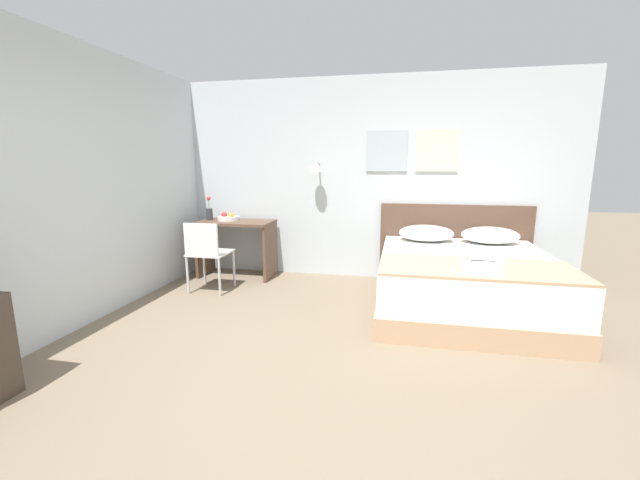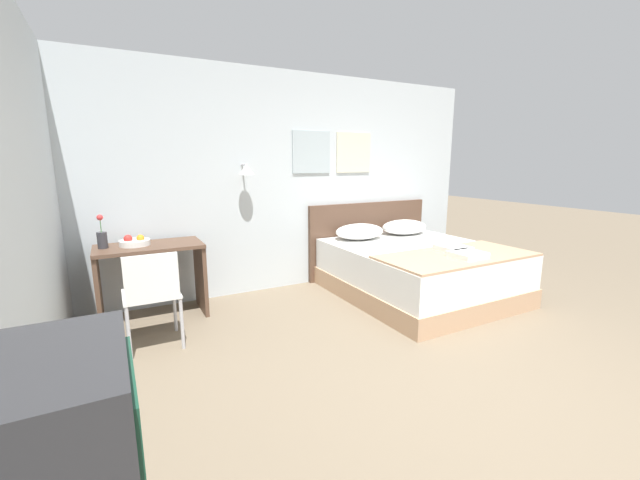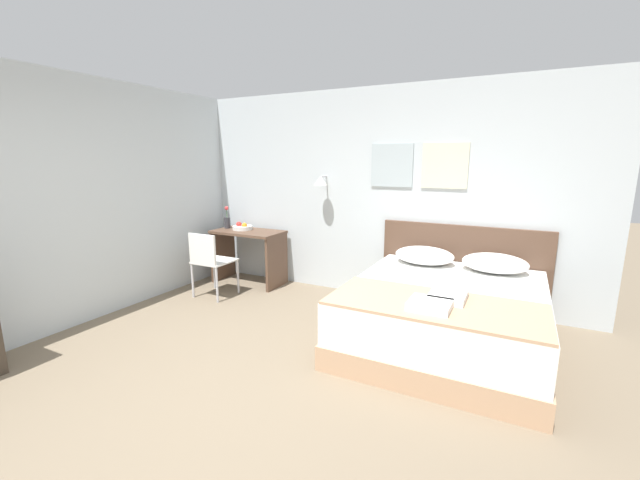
{
  "view_description": "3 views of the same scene",
  "coord_description": "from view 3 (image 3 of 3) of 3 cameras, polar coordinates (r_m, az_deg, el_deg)",
  "views": [
    {
      "loc": [
        0.56,
        -2.35,
        1.52
      ],
      "look_at": [
        -0.32,
        1.9,
        0.69
      ],
      "focal_mm": 22.0,
      "sensor_mm": 36.0,
      "label": 1
    },
    {
      "loc": [
        -1.93,
        -1.58,
        1.6
      ],
      "look_at": [
        -0.13,
        1.78,
        0.82
      ],
      "focal_mm": 22.0,
      "sensor_mm": 36.0,
      "label": 2
    },
    {
      "loc": [
        1.8,
        -1.84,
        1.77
      ],
      "look_at": [
        -0.26,
        2.18,
        0.84
      ],
      "focal_mm": 22.0,
      "sensor_mm": 36.0,
      "label": 3
    }
  ],
  "objects": [
    {
      "name": "desk",
      "position": [
        5.74,
        -10.34,
        -1.13
      ],
      "size": [
        1.0,
        0.55,
        0.77
      ],
      "color": "brown",
      "rests_on": "ground_plane"
    },
    {
      "name": "pillow_right",
      "position": [
        4.55,
        24.07,
        -3.08
      ],
      "size": [
        0.66,
        0.48,
        0.2
      ],
      "color": "white",
      "rests_on": "bed"
    },
    {
      "name": "bed",
      "position": [
        4.02,
        17.62,
        -10.44
      ],
      "size": [
        1.76,
        2.0,
        0.6
      ],
      "color": "tan",
      "rests_on": "ground_plane"
    },
    {
      "name": "fruit_bowl",
      "position": [
        5.79,
        -11.23,
        1.83
      ],
      "size": [
        0.29,
        0.29,
        0.11
      ],
      "color": "silver",
      "rests_on": "desk"
    },
    {
      "name": "folded_towel_mid_bed",
      "position": [
        3.23,
        15.69,
        -9.07
      ],
      "size": [
        0.32,
        0.3,
        0.06
      ],
      "color": "white",
      "rests_on": "throw_blanket"
    },
    {
      "name": "headboard",
      "position": [
        4.93,
        19.83,
        -3.88
      ],
      "size": [
        1.88,
        0.06,
        1.02
      ],
      "color": "brown",
      "rests_on": "ground_plane"
    },
    {
      "name": "wall_back",
      "position": [
        5.13,
        6.68,
        6.63
      ],
      "size": [
        5.55,
        0.31,
        2.65
      ],
      "color": "silver",
      "rests_on": "ground_plane"
    },
    {
      "name": "desk_chair",
      "position": [
        5.24,
        -15.8,
        -2.62
      ],
      "size": [
        0.45,
        0.45,
        0.86
      ],
      "color": "white",
      "rests_on": "ground_plane"
    },
    {
      "name": "pillow_left",
      "position": [
        4.64,
        14.93,
        -2.18
      ],
      "size": [
        0.66,
        0.48,
        0.2
      ],
      "color": "white",
      "rests_on": "bed"
    },
    {
      "name": "flower_vase",
      "position": [
        5.95,
        -13.35,
        2.7
      ],
      "size": [
        0.09,
        0.09,
        0.33
      ],
      "color": "#333338",
      "rests_on": "desk"
    },
    {
      "name": "ground_plane",
      "position": [
        3.12,
        -15.35,
        -23.33
      ],
      "size": [
        24.0,
        24.0,
        0.0
      ],
      "primitive_type": "plane",
      "color": "#756651"
    },
    {
      "name": "throw_blanket",
      "position": [
        3.38,
        16.23,
        -8.97
      ],
      "size": [
        1.71,
        0.8,
        0.02
      ],
      "color": "tan",
      "rests_on": "bed"
    },
    {
      "name": "folded_towel_near_foot",
      "position": [
        3.48,
        18.12,
        -7.73
      ],
      "size": [
        0.29,
        0.34,
        0.06
      ],
      "color": "white",
      "rests_on": "throw_blanket"
    }
  ]
}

